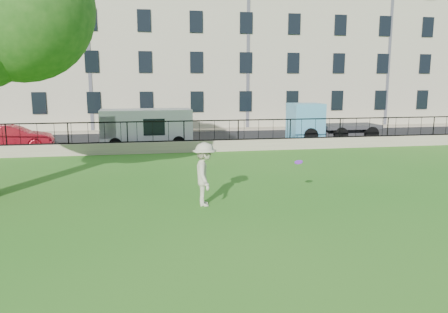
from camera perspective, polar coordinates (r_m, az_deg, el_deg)
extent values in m
plane|color=#27721B|center=(12.29, -0.27, -8.53)|extent=(120.00, 120.00, 0.00)
cube|color=gray|center=(23.84, -5.21, 1.29)|extent=(50.00, 0.40, 0.60)
cube|color=black|center=(23.79, -5.23, 2.07)|extent=(50.00, 0.05, 0.06)
cube|color=black|center=(23.66, -5.27, 4.64)|extent=(50.00, 0.05, 0.06)
cube|color=black|center=(28.52, -6.03, 2.11)|extent=(60.00, 9.00, 0.01)
cube|color=gray|center=(33.66, -6.67, 3.41)|extent=(60.00, 1.40, 0.12)
cube|color=#B3A88E|center=(39.21, -7.40, 13.75)|extent=(56.00, 10.00, 13.00)
sphere|color=#225316|center=(15.14, -25.25, 17.27)|extent=(4.51, 4.51, 4.51)
imported|color=#BAB597|center=(13.61, -2.53, -2.33)|extent=(0.83, 1.34, 2.00)
cylinder|color=purple|center=(14.30, 9.72, -0.72)|extent=(0.34, 0.35, 0.12)
imported|color=red|center=(27.10, -25.82, 2.21)|extent=(4.32, 1.86, 1.38)
cube|color=silver|center=(26.03, -10.10, 3.68)|extent=(5.28, 2.20, 2.19)
cube|color=#57A9CE|center=(29.56, 13.91, 4.48)|extent=(5.74, 2.16, 2.39)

